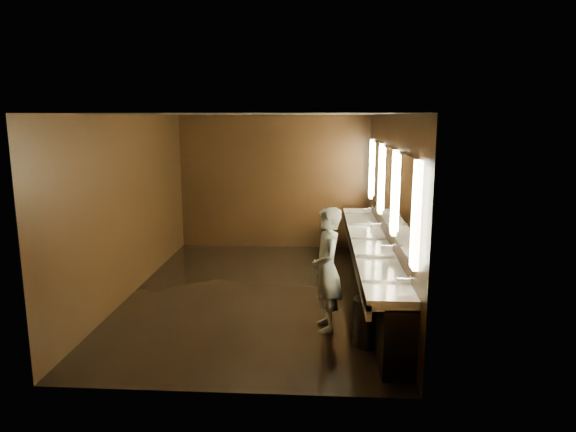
% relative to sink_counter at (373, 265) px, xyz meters
% --- Properties ---
extents(floor, '(6.00, 6.00, 0.00)m').
position_rel_sink_counter_xyz_m(floor, '(-1.79, 0.00, -0.50)').
color(floor, black).
rests_on(floor, ground).
extents(ceiling, '(4.00, 6.00, 0.02)m').
position_rel_sink_counter_xyz_m(ceiling, '(-1.79, 0.00, 2.30)').
color(ceiling, '#2D2D2B').
rests_on(ceiling, wall_back).
extents(wall_back, '(4.00, 0.02, 2.80)m').
position_rel_sink_counter_xyz_m(wall_back, '(-1.79, 3.00, 0.90)').
color(wall_back, black).
rests_on(wall_back, floor).
extents(wall_front, '(4.00, 0.02, 2.80)m').
position_rel_sink_counter_xyz_m(wall_front, '(-1.79, -3.00, 0.90)').
color(wall_front, black).
rests_on(wall_front, floor).
extents(wall_left, '(0.02, 6.00, 2.80)m').
position_rel_sink_counter_xyz_m(wall_left, '(-3.79, 0.00, 0.90)').
color(wall_left, black).
rests_on(wall_left, floor).
extents(wall_right, '(0.02, 6.00, 2.80)m').
position_rel_sink_counter_xyz_m(wall_right, '(0.21, 0.00, 0.90)').
color(wall_right, black).
rests_on(wall_right, floor).
extents(sink_counter, '(0.55, 5.40, 1.01)m').
position_rel_sink_counter_xyz_m(sink_counter, '(0.00, 0.00, 0.00)').
color(sink_counter, black).
rests_on(sink_counter, floor).
extents(mirror_band, '(0.06, 5.03, 1.15)m').
position_rel_sink_counter_xyz_m(mirror_band, '(0.19, -0.00, 1.25)').
color(mirror_band, '#FFF2B7').
rests_on(mirror_band, wall_right).
extents(person, '(0.47, 0.64, 1.63)m').
position_rel_sink_counter_xyz_m(person, '(-0.73, -1.32, 0.32)').
color(person, '#859FC7').
rests_on(person, floor).
extents(trash_bin, '(0.47, 0.47, 0.59)m').
position_rel_sink_counter_xyz_m(trash_bin, '(-0.22, -1.76, -0.20)').
color(trash_bin, black).
rests_on(trash_bin, floor).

